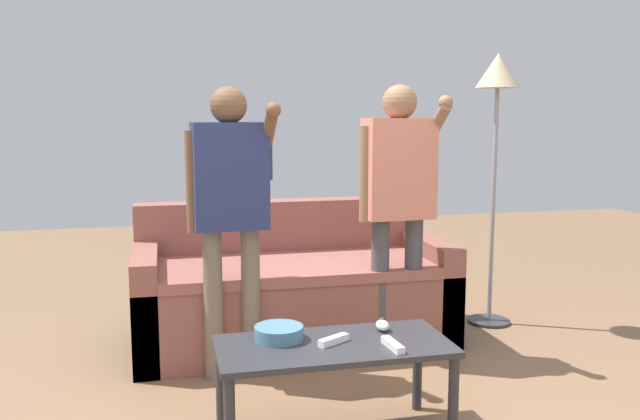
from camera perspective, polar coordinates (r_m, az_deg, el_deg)
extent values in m
cube|color=brown|center=(4.08, -2.37, -8.23)|extent=(1.86, 0.88, 0.45)
cube|color=#94584D|center=(3.95, -2.20, -4.92)|extent=(1.58, 0.76, 0.06)
cube|color=brown|center=(4.32, -3.29, -1.64)|extent=(1.86, 0.18, 0.38)
cube|color=brown|center=(3.99, -14.72, -7.67)|extent=(0.14, 0.88, 0.62)
cube|color=brown|center=(4.30, 9.03, -6.36)|extent=(0.14, 0.88, 0.62)
cube|color=#2D2D33|center=(2.83, 1.18, -11.64)|extent=(0.98, 0.46, 0.03)
cylinder|color=#2D2D33|center=(2.89, 11.41, -16.00)|extent=(0.04, 0.04, 0.40)
cylinder|color=#2D2D33|center=(3.02, -8.55, -14.80)|extent=(0.04, 0.04, 0.40)
cylinder|color=#2D2D33|center=(3.22, 8.40, -13.32)|extent=(0.04, 0.04, 0.40)
cylinder|color=teal|center=(2.87, -3.56, -10.53)|extent=(0.21, 0.21, 0.06)
ellipsoid|color=white|center=(2.99, 5.40, -9.87)|extent=(0.06, 0.09, 0.05)
cylinder|color=#4C4C51|center=(2.99, 5.34, -9.31)|extent=(0.02, 0.02, 0.01)
cylinder|color=#2D2D33|center=(4.64, 14.34, -9.25)|extent=(0.28, 0.28, 0.02)
cylinder|color=gray|center=(4.47, 14.69, 0.29)|extent=(0.03, 0.03, 1.53)
cone|color=#C1AD89|center=(4.45, 15.10, 11.54)|extent=(0.28, 0.28, 0.22)
cylinder|color=#756656|center=(3.53, -9.18, -8.05)|extent=(0.10, 0.10, 0.80)
cylinder|color=#756656|center=(3.56, -5.97, -7.85)|extent=(0.10, 0.10, 0.80)
cube|color=navy|center=(3.42, -7.78, 2.92)|extent=(0.39, 0.22, 0.55)
sphere|color=brown|center=(3.41, -7.89, 8.93)|extent=(0.19, 0.19, 0.19)
cylinder|color=brown|center=(3.40, -10.92, 2.39)|extent=(0.07, 0.07, 0.52)
cylinder|color=navy|center=(3.45, -4.70, 4.75)|extent=(0.07, 0.07, 0.26)
cylinder|color=brown|center=(3.35, -4.38, 7.06)|extent=(0.08, 0.23, 0.23)
sphere|color=brown|center=(3.26, -4.04, 8.60)|extent=(0.08, 0.08, 0.08)
cylinder|color=#47474C|center=(3.77, 5.18, -6.83)|extent=(0.10, 0.10, 0.81)
cylinder|color=#47474C|center=(3.84, 8.01, -6.59)|extent=(0.10, 0.10, 0.81)
cube|color=#DB7F6B|center=(3.69, 6.78, 3.57)|extent=(0.39, 0.22, 0.56)
sphere|color=#936B4C|center=(3.68, 6.88, 9.22)|extent=(0.19, 0.19, 0.19)
cylinder|color=#936B4C|center=(3.63, 3.97, 3.12)|extent=(0.07, 0.07, 0.52)
cylinder|color=#DB7F6B|center=(3.76, 9.52, 5.21)|extent=(0.07, 0.07, 0.26)
cylinder|color=#936B4C|center=(3.68, 10.14, 7.52)|extent=(0.07, 0.24, 0.22)
sphere|color=#936B4C|center=(3.61, 10.77, 9.09)|extent=(0.08, 0.08, 0.08)
cube|color=white|center=(2.82, 1.17, -11.15)|extent=(0.15, 0.11, 0.03)
cylinder|color=silver|center=(2.83, 1.57, -10.70)|extent=(0.01, 0.01, 0.00)
cube|color=silver|center=(2.78, 0.51, -11.04)|extent=(0.02, 0.02, 0.00)
cube|color=white|center=(2.78, 6.29, -11.48)|extent=(0.05, 0.16, 0.03)
cylinder|color=silver|center=(2.80, 6.04, -10.97)|extent=(0.01, 0.01, 0.00)
cube|color=silver|center=(2.73, 6.73, -11.46)|extent=(0.02, 0.02, 0.00)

